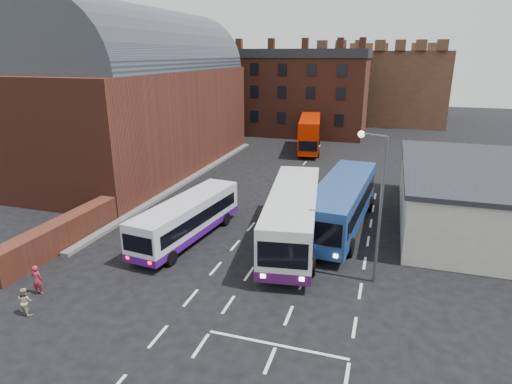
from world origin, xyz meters
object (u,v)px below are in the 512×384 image
(bus_red_double, at_px, (310,133))
(street_lamp, at_px, (377,195))
(pedestrian_red, at_px, (37,280))
(bus_white_inbound, at_px, (293,213))
(bus_white_outbound, at_px, (187,216))
(pedestrian_beige, at_px, (25,301))
(bus_blue, at_px, (342,201))

(bus_red_double, distance_m, street_lamp, 31.93)
(bus_red_double, xyz_separation_m, pedestrian_red, (-6.77, -36.94, -1.43))
(bus_white_inbound, bearing_deg, bus_white_outbound, 4.48)
(pedestrian_red, height_order, pedestrian_beige, pedestrian_red)
(bus_white_outbound, relative_size, bus_red_double, 0.95)
(bus_white_outbound, distance_m, pedestrian_beige, 10.57)
(bus_blue, height_order, street_lamp, street_lamp)
(pedestrian_beige, bearing_deg, bus_white_outbound, -99.28)
(bus_white_inbound, bearing_deg, pedestrian_beige, 40.63)
(bus_white_inbound, height_order, bus_red_double, bus_red_double)
(pedestrian_red, bearing_deg, street_lamp, -163.59)
(bus_white_outbound, height_order, bus_red_double, bus_red_double)
(bus_white_outbound, xyz_separation_m, bus_red_double, (2.53, 28.61, 0.62))
(bus_white_inbound, distance_m, pedestrian_beige, 15.27)
(bus_white_inbound, bearing_deg, bus_blue, -137.33)
(bus_white_outbound, xyz_separation_m, bus_white_inbound, (6.60, 1.49, 0.43))
(bus_white_outbound, relative_size, pedestrian_beige, 7.36)
(street_lamp, bearing_deg, pedestrian_beige, -151.75)
(pedestrian_beige, bearing_deg, bus_blue, -121.12)
(street_lamp, height_order, pedestrian_red, street_lamp)
(bus_blue, distance_m, pedestrian_red, 18.85)
(bus_white_outbound, xyz_separation_m, bus_blue, (9.26, 4.76, 0.42))
(bus_red_double, distance_m, pedestrian_beige, 39.06)
(bus_blue, height_order, bus_red_double, bus_red_double)
(pedestrian_red, relative_size, pedestrian_beige, 1.15)
(bus_white_inbound, xyz_separation_m, pedestrian_beige, (-10.01, -11.46, -1.34))
(bus_white_inbound, relative_size, bus_blue, 1.02)
(bus_blue, xyz_separation_m, pedestrian_beige, (-12.66, -14.73, -1.32))
(bus_white_inbound, height_order, pedestrian_red, bus_white_inbound)
(bus_white_outbound, xyz_separation_m, pedestrian_beige, (-3.40, -9.97, -0.90))
(bus_blue, bearing_deg, street_lamp, 113.89)
(street_lamp, height_order, pedestrian_beige, street_lamp)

